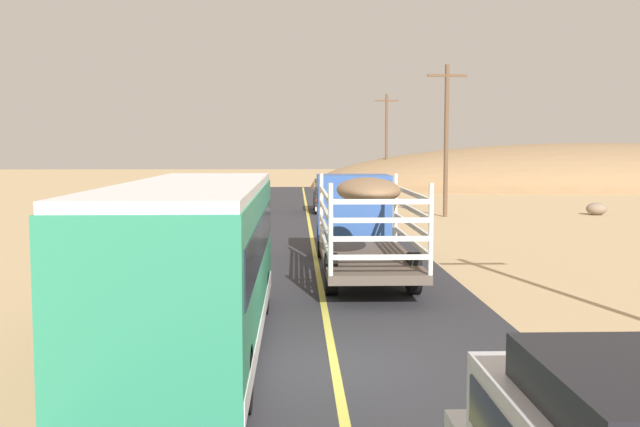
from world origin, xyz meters
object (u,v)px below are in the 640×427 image
car_far (330,194)px  power_pole_far (386,139)px  bus (194,262)px  power_pole_mid (446,136)px  boulder_near_shoulder (597,209)px  livestock_truck (358,212)px

car_far → power_pole_far: 25.30m
bus → power_pole_mid: size_ratio=1.19×
power_pole_mid → boulder_near_shoulder: 9.87m
car_far → bus: bearing=-97.3°
boulder_near_shoulder → bus: bearing=-124.2°
power_pole_far → livestock_truck: bearing=-98.0°
power_pole_mid → power_pole_far: size_ratio=0.96×
power_pole_mid → bus: bearing=-110.5°
power_pole_far → car_far: bearing=-104.6°
livestock_truck → power_pole_far: 45.42m
power_pole_mid → boulder_near_shoulder: (8.92, 0.80, -4.15)m
power_pole_mid → livestock_truck: bearing=-110.0°
livestock_truck → bus: bearing=-111.4°
car_far → boulder_near_shoulder: 15.44m
boulder_near_shoulder → livestock_truck: bearing=-129.9°
livestock_truck → car_far: bearing=89.9°
bus → car_far: size_ratio=2.16×
car_far → power_pole_far: power_pole_far is taller
livestock_truck → bus: size_ratio=0.97×
livestock_truck → boulder_near_shoulder: 23.85m
bus → power_pole_mid: power_pole_mid is taller
livestock_truck → power_pole_mid: (6.35, 17.47, 2.72)m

